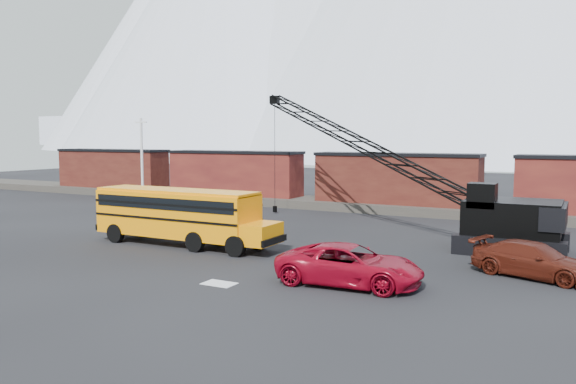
# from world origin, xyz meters

# --- Properties ---
(ground) EXTENTS (160.00, 160.00, 0.00)m
(ground) POSITION_xyz_m (0.00, 0.00, 0.00)
(ground) COLOR black
(ground) RESTS_ON ground
(gravel_berm) EXTENTS (120.00, 5.00, 0.70)m
(gravel_berm) POSITION_xyz_m (0.00, 22.00, 0.35)
(gravel_berm) COLOR #443F38
(gravel_berm) RESTS_ON ground
(boxcar_west_far) EXTENTS (13.70, 3.10, 4.17)m
(boxcar_west_far) POSITION_xyz_m (-32.00, 22.00, 2.76)
(boxcar_west_far) COLOR #542217
(boxcar_west_far) RESTS_ON gravel_berm
(boxcar_west_near) EXTENTS (13.70, 3.10, 4.17)m
(boxcar_west_near) POSITION_xyz_m (-16.00, 22.00, 2.76)
(boxcar_west_near) COLOR #441313
(boxcar_west_near) RESTS_ON gravel_berm
(boxcar_mid) EXTENTS (13.70, 3.10, 4.17)m
(boxcar_mid) POSITION_xyz_m (0.00, 22.00, 2.76)
(boxcar_mid) COLOR #542217
(boxcar_mid) RESTS_ON gravel_berm
(utility_pole) EXTENTS (1.40, 0.24, 8.00)m
(utility_pole) POSITION_xyz_m (-24.00, 18.00, 4.15)
(utility_pole) COLOR silver
(utility_pole) RESTS_ON ground
(snow_patch) EXTENTS (1.40, 0.90, 0.02)m
(snow_patch) POSITION_xyz_m (0.50, -4.00, 0.01)
(snow_patch) COLOR silver
(snow_patch) RESTS_ON ground
(school_bus) EXTENTS (11.65, 2.65, 3.19)m
(school_bus) POSITION_xyz_m (-6.35, 2.00, 1.79)
(school_bus) COLOR orange
(school_bus) RESTS_ON ground
(red_pickup) EXTENTS (6.27, 3.24, 1.69)m
(red_pickup) POSITION_xyz_m (5.39, -1.54, 0.85)
(red_pickup) COLOR maroon
(red_pickup) RESTS_ON ground
(maroon_suv) EXTENTS (5.72, 3.64, 1.54)m
(maroon_suv) POSITION_xyz_m (12.04, 3.47, 0.77)
(maroon_suv) COLOR #48160D
(maroon_suv) RESTS_ON ground
(crawler_crane) EXTENTS (22.09, 10.03, 9.65)m
(crawler_crane) POSITION_xyz_m (0.47, 12.58, 5.69)
(crawler_crane) COLOR black
(crawler_crane) RESTS_ON ground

